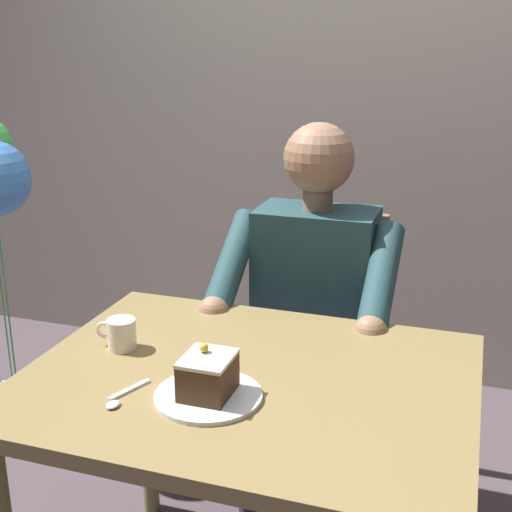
{
  "coord_description": "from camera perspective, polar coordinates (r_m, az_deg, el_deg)",
  "views": [
    {
      "loc": [
        -0.45,
        1.31,
        1.44
      ],
      "look_at": [
        0.01,
        -0.1,
        0.96
      ],
      "focal_mm": 48.06,
      "sensor_mm": 36.0,
      "label": 1
    }
  ],
  "objects": [
    {
      "name": "dessert_plate",
      "position": [
        1.47,
        -3.99,
        -11.53
      ],
      "size": [
        0.23,
        0.23,
        0.01
      ],
      "primitive_type": "cylinder",
      "color": "white",
      "rests_on": "dining_table"
    },
    {
      "name": "dessert_spoon",
      "position": [
        1.49,
        -11.19,
        -11.48
      ],
      "size": [
        0.05,
        0.14,
        0.01
      ],
      "color": "silver",
      "rests_on": "dining_table"
    },
    {
      "name": "cafe_rear_panel",
      "position": [
        2.91,
        9.95,
        18.77
      ],
      "size": [
        6.4,
        0.12,
        3.0
      ],
      "primitive_type": "cube",
      "color": "#BBB3A0",
      "rests_on": "ground"
    },
    {
      "name": "dining_table",
      "position": [
        1.61,
        -0.68,
        -12.62
      ],
      "size": [
        1.0,
        0.78,
        0.71
      ],
      "color": "olive",
      "rests_on": "ground"
    },
    {
      "name": "chair",
      "position": [
        2.3,
        5.38,
        -6.67
      ],
      "size": [
        0.42,
        0.42,
        0.89
      ],
      "color": "#80594F",
      "rests_on": "ground"
    },
    {
      "name": "coffee_cup",
      "position": [
        1.7,
        -11.19,
        -6.33
      ],
      "size": [
        0.11,
        0.07,
        0.08
      ],
      "color": "white",
      "rests_on": "dining_table"
    },
    {
      "name": "cake_slice",
      "position": [
        1.45,
        -4.03,
        -9.85
      ],
      "size": [
        0.1,
        0.12,
        0.11
      ],
      "color": "#462B17",
      "rests_on": "dessert_plate"
    },
    {
      "name": "seated_person",
      "position": [
        2.09,
        4.4,
        -5.06
      ],
      "size": [
        0.53,
        0.58,
        1.2
      ],
      "color": "#24454A",
      "rests_on": "ground"
    }
  ]
}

